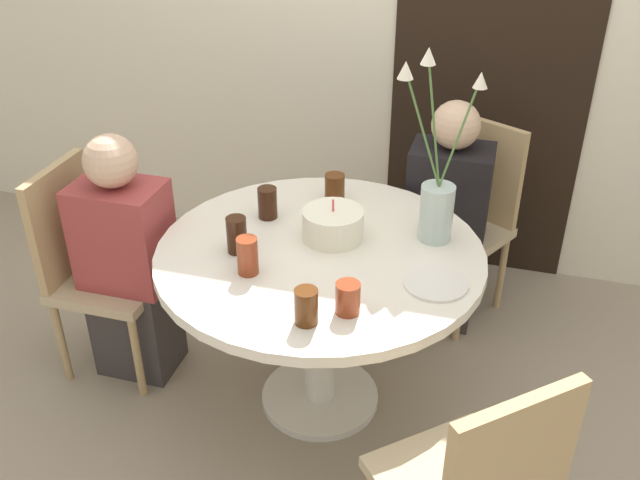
{
  "coord_description": "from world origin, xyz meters",
  "views": [
    {
      "loc": [
        0.59,
        -2.05,
        2.02
      ],
      "look_at": [
        0.0,
        0.0,
        0.75
      ],
      "focal_mm": 40.0,
      "sensor_mm": 36.0,
      "label": 1
    }
  ],
  "objects_px": {
    "drink_glass_1": "(335,188)",
    "person_guest": "(446,224)",
    "drink_glass_0": "(348,298)",
    "chair_far_back": "(92,260)",
    "person_boy": "(128,267)",
    "drink_glass_4": "(267,203)",
    "drink_glass_5": "(237,235)",
    "side_plate": "(436,283)",
    "birthday_cake": "(333,224)",
    "drink_glass_2": "(306,306)",
    "chair_right_flank": "(467,210)",
    "flower_vase": "(436,194)",
    "drink_glass_3": "(248,256)"
  },
  "relations": [
    {
      "from": "drink_glass_4",
      "to": "person_boy",
      "type": "xyz_separation_m",
      "value": [
        -0.53,
        -0.18,
        -0.28
      ]
    },
    {
      "from": "birthday_cake",
      "to": "person_boy",
      "type": "distance_m",
      "value": 0.86
    },
    {
      "from": "person_boy",
      "to": "drink_glass_4",
      "type": "bearing_deg",
      "value": 18.25
    },
    {
      "from": "drink_glass_2",
      "to": "drink_glass_4",
      "type": "xyz_separation_m",
      "value": [
        -0.33,
        0.59,
        0.0
      ]
    },
    {
      "from": "chair_far_back",
      "to": "person_boy",
      "type": "relative_size",
      "value": 0.85
    },
    {
      "from": "flower_vase",
      "to": "drink_glass_3",
      "type": "distance_m",
      "value": 0.7
    },
    {
      "from": "flower_vase",
      "to": "drink_glass_3",
      "type": "height_order",
      "value": "flower_vase"
    },
    {
      "from": "chair_far_back",
      "to": "person_guest",
      "type": "height_order",
      "value": "person_guest"
    },
    {
      "from": "drink_glass_4",
      "to": "drink_glass_2",
      "type": "bearing_deg",
      "value": -60.44
    },
    {
      "from": "chair_far_back",
      "to": "drink_glass_1",
      "type": "xyz_separation_m",
      "value": [
        0.9,
        0.37,
        0.27
      ]
    },
    {
      "from": "side_plate",
      "to": "person_guest",
      "type": "height_order",
      "value": "person_guest"
    },
    {
      "from": "flower_vase",
      "to": "person_guest",
      "type": "bearing_deg",
      "value": 89.69
    },
    {
      "from": "drink_glass_2",
      "to": "person_guest",
      "type": "xyz_separation_m",
      "value": [
        0.29,
        1.11,
        -0.27
      ]
    },
    {
      "from": "drink_glass_5",
      "to": "birthday_cake",
      "type": "bearing_deg",
      "value": 31.69
    },
    {
      "from": "birthday_cake",
      "to": "drink_glass_1",
      "type": "height_order",
      "value": "birthday_cake"
    },
    {
      "from": "birthday_cake",
      "to": "person_guest",
      "type": "height_order",
      "value": "person_guest"
    },
    {
      "from": "drink_glass_1",
      "to": "person_guest",
      "type": "bearing_deg",
      "value": 37.69
    },
    {
      "from": "chair_right_flank",
      "to": "drink_glass_4",
      "type": "relative_size",
      "value": 7.33
    },
    {
      "from": "chair_right_flank",
      "to": "drink_glass_4",
      "type": "bearing_deg",
      "value": -108.62
    },
    {
      "from": "drink_glass_0",
      "to": "side_plate",
      "type": "bearing_deg",
      "value": 42.9
    },
    {
      "from": "drink_glass_0",
      "to": "drink_glass_1",
      "type": "distance_m",
      "value": 0.74
    },
    {
      "from": "drink_glass_2",
      "to": "drink_glass_3",
      "type": "xyz_separation_m",
      "value": [
        -0.27,
        0.21,
        0.01
      ]
    },
    {
      "from": "drink_glass_2",
      "to": "drink_glass_4",
      "type": "distance_m",
      "value": 0.67
    },
    {
      "from": "birthday_cake",
      "to": "drink_glass_2",
      "type": "distance_m",
      "value": 0.51
    },
    {
      "from": "chair_right_flank",
      "to": "birthday_cake",
      "type": "height_order",
      "value": "chair_right_flank"
    },
    {
      "from": "flower_vase",
      "to": "drink_glass_0",
      "type": "relative_size",
      "value": 6.59
    },
    {
      "from": "side_plate",
      "to": "person_guest",
      "type": "xyz_separation_m",
      "value": [
        -0.05,
        0.8,
        -0.22
      ]
    },
    {
      "from": "drink_glass_4",
      "to": "drink_glass_5",
      "type": "distance_m",
      "value": 0.26
    },
    {
      "from": "chair_right_flank",
      "to": "person_boy",
      "type": "xyz_separation_m",
      "value": [
        -1.23,
        -0.84,
        -0.0
      ]
    },
    {
      "from": "birthday_cake",
      "to": "drink_glass_0",
      "type": "relative_size",
      "value": 2.13
    },
    {
      "from": "side_plate",
      "to": "drink_glass_0",
      "type": "relative_size",
      "value": 2.05
    },
    {
      "from": "drink_glass_1",
      "to": "person_boy",
      "type": "relative_size",
      "value": 0.11
    },
    {
      "from": "chair_right_flank",
      "to": "drink_glass_5",
      "type": "bearing_deg",
      "value": -99.87
    },
    {
      "from": "flower_vase",
      "to": "drink_glass_0",
      "type": "bearing_deg",
      "value": -109.45
    },
    {
      "from": "chair_far_back",
      "to": "drink_glass_0",
      "type": "xyz_separation_m",
      "value": [
        1.13,
        -0.33,
        0.26
      ]
    },
    {
      "from": "chair_right_flank",
      "to": "drink_glass_1",
      "type": "height_order",
      "value": "chair_right_flank"
    },
    {
      "from": "flower_vase",
      "to": "drink_glass_5",
      "type": "distance_m",
      "value": 0.71
    },
    {
      "from": "drink_glass_0",
      "to": "drink_glass_3",
      "type": "distance_m",
      "value": 0.39
    },
    {
      "from": "chair_right_flank",
      "to": "drink_glass_2",
      "type": "height_order",
      "value": "chair_right_flank"
    },
    {
      "from": "chair_far_back",
      "to": "drink_glass_3",
      "type": "height_order",
      "value": "chair_far_back"
    },
    {
      "from": "drink_glass_1",
      "to": "drink_glass_3",
      "type": "xyz_separation_m",
      "value": [
        -0.14,
        -0.58,
        0.01
      ]
    },
    {
      "from": "drink_glass_2",
      "to": "person_guest",
      "type": "relative_size",
      "value": 0.11
    },
    {
      "from": "chair_right_flank",
      "to": "drink_glass_1",
      "type": "xyz_separation_m",
      "value": [
        -0.49,
        -0.46,
        0.27
      ]
    },
    {
      "from": "drink_glass_0",
      "to": "drink_glass_3",
      "type": "relative_size",
      "value": 0.79
    },
    {
      "from": "flower_vase",
      "to": "drink_glass_3",
      "type": "xyz_separation_m",
      "value": [
        -0.56,
        -0.4,
        -0.11
      ]
    },
    {
      "from": "drink_glass_4",
      "to": "person_boy",
      "type": "bearing_deg",
      "value": -161.75
    },
    {
      "from": "drink_glass_2",
      "to": "drink_glass_4",
      "type": "relative_size",
      "value": 0.96
    },
    {
      "from": "side_plate",
      "to": "person_boy",
      "type": "distance_m",
      "value": 1.24
    },
    {
      "from": "drink_glass_1",
      "to": "drink_glass_2",
      "type": "relative_size",
      "value": 0.97
    },
    {
      "from": "chair_far_back",
      "to": "drink_glass_5",
      "type": "xyz_separation_m",
      "value": [
        0.67,
        -0.09,
        0.28
      ]
    }
  ]
}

